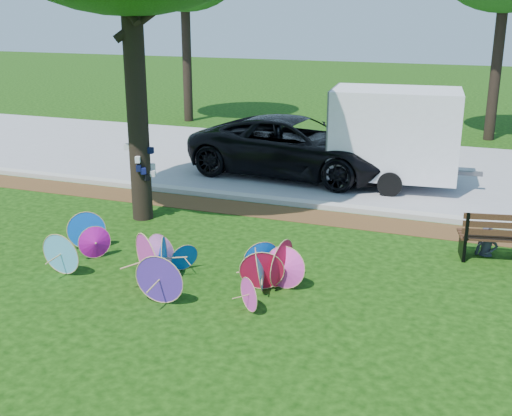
# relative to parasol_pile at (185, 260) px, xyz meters

# --- Properties ---
(ground) EXTENTS (90.00, 90.00, 0.00)m
(ground) POSITION_rel_parasol_pile_xyz_m (0.18, -0.41, -0.38)
(ground) COLOR black
(ground) RESTS_ON ground
(mulch_strip) EXTENTS (90.00, 1.00, 0.01)m
(mulch_strip) POSITION_rel_parasol_pile_xyz_m (0.18, 4.09, -0.38)
(mulch_strip) COLOR #472D16
(mulch_strip) RESTS_ON ground
(curb) EXTENTS (90.00, 0.30, 0.12)m
(curb) POSITION_rel_parasol_pile_xyz_m (0.18, 4.79, -0.32)
(curb) COLOR #B7B5AD
(curb) RESTS_ON ground
(street) EXTENTS (90.00, 8.00, 0.01)m
(street) POSITION_rel_parasol_pile_xyz_m (0.18, 8.94, -0.38)
(street) COLOR gray
(street) RESTS_ON ground
(parasol_pile) EXTENTS (4.84, 2.00, 0.95)m
(parasol_pile) POSITION_rel_parasol_pile_xyz_m (0.00, 0.00, 0.00)
(parasol_pile) COLOR #E93AB7
(parasol_pile) RESTS_ON ground
(black_van) EXTENTS (5.89, 3.08, 1.58)m
(black_van) POSITION_rel_parasol_pile_xyz_m (-0.38, 7.44, 0.41)
(black_van) COLOR black
(black_van) RESTS_ON ground
(cargo_trailer) EXTENTS (3.29, 2.27, 2.78)m
(cargo_trailer) POSITION_rel_parasol_pile_xyz_m (2.29, 7.28, 1.01)
(cargo_trailer) COLOR white
(cargo_trailer) RESTS_ON ground
(park_bench) EXTENTS (1.88, 1.02, 0.93)m
(park_bench) POSITION_rel_parasol_pile_xyz_m (5.07, 2.96, 0.08)
(park_bench) COLOR black
(park_bench) RESTS_ON ground
(person_left) EXTENTS (0.41, 0.27, 1.13)m
(person_left) POSITION_rel_parasol_pile_xyz_m (4.72, 3.01, 0.18)
(person_left) COLOR #353848
(person_left) RESTS_ON ground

